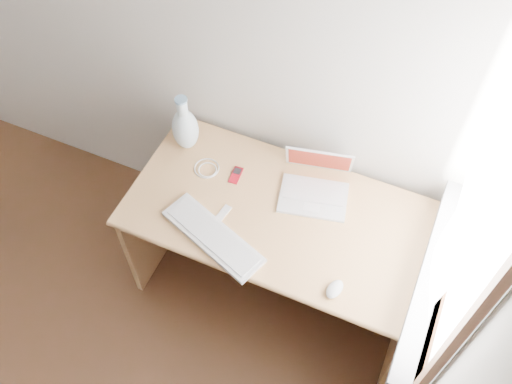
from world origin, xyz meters
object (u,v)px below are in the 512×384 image
at_px(laptop, 317,186).
at_px(external_keyboard, 213,236).
at_px(vase, 185,128).
at_px(desk, 286,224).

distance_m(laptop, external_keyboard, 0.51).
bearing_deg(laptop, vase, 166.64).
bearing_deg(desk, laptop, 41.74).
distance_m(desk, vase, 0.64).
xyz_separation_m(desk, external_keyboard, (-0.22, -0.31, 0.21)).
distance_m(desk, laptop, 0.28).
relative_size(desk, external_keyboard, 2.67).
distance_m(desk, external_keyboard, 0.43).
height_order(laptop, external_keyboard, laptop).
xyz_separation_m(desk, laptop, (0.10, 0.09, 0.25)).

